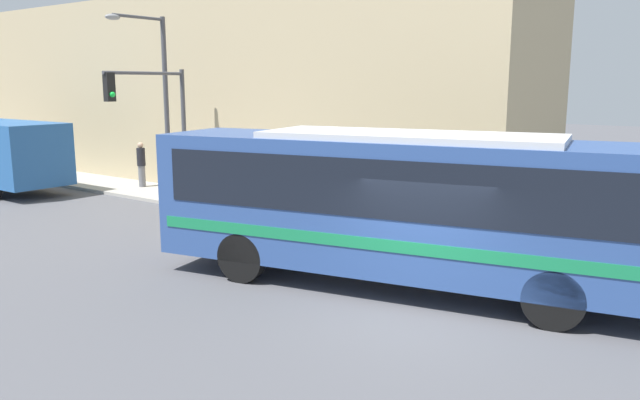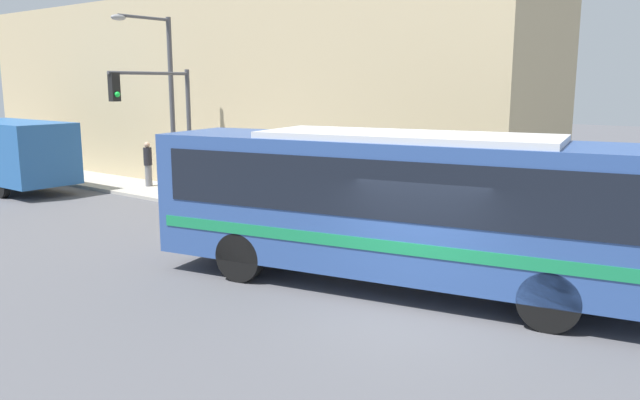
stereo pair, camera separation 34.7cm
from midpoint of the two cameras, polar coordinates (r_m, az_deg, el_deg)
ground_plane at (r=11.89m, az=7.68°, el=-10.64°), size 120.00×120.00×0.00m
sidewalk at (r=29.97m, az=-21.76°, el=1.74°), size 2.63×70.00×0.12m
building_facade at (r=28.58m, az=-9.68°, el=9.77°), size 6.00×28.53×7.88m
city_bus at (r=13.01m, az=7.28°, el=0.05°), size 4.57×11.23×3.30m
fire_hydrant at (r=17.32m, az=7.80°, el=-2.19°), size 0.27×0.36×0.72m
traffic_light_pole at (r=22.16m, az=-15.18°, el=7.83°), size 3.28×0.35×4.65m
parking_meter at (r=22.01m, az=-10.50°, el=1.99°), size 0.14×0.14×1.38m
street_lamp at (r=23.54m, az=-14.99°, el=9.62°), size 2.46×0.28×6.51m
pedestrian_near_corner at (r=26.48m, az=-16.38°, el=3.18°), size 0.34×0.34×1.83m
pedestrian_mid_block at (r=19.92m, az=-1.30°, el=1.09°), size 0.34×0.34×1.71m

